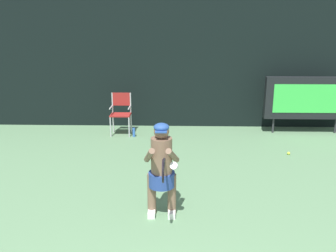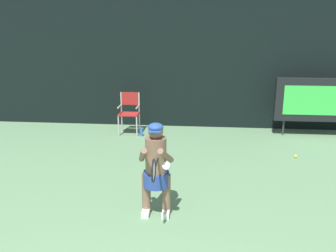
# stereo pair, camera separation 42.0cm
# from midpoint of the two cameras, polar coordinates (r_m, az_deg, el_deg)

# --- Properties ---
(backdrop_screen) EXTENTS (18.00, 0.12, 3.66)m
(backdrop_screen) POSITION_cam_midpoint_polar(r_m,az_deg,el_deg) (9.95, -0.07, 10.19)
(backdrop_screen) COLOR black
(backdrop_screen) RESTS_ON ground
(scoreboard) EXTENTS (2.20, 0.21, 1.50)m
(scoreboard) POSITION_cam_midpoint_polar(r_m,az_deg,el_deg) (9.94, 20.22, 4.20)
(scoreboard) COLOR black
(scoreboard) RESTS_ON ground
(umpire_chair) EXTENTS (0.52, 0.44, 1.08)m
(umpire_chair) POSITION_cam_midpoint_polar(r_m,az_deg,el_deg) (9.43, -8.80, 2.36)
(umpire_chair) COLOR #B7B7BC
(umpire_chair) RESTS_ON ground
(water_bottle) EXTENTS (0.07, 0.07, 0.27)m
(water_bottle) POSITION_cam_midpoint_polar(r_m,az_deg,el_deg) (9.25, -6.77, -0.99)
(water_bottle) COLOR blue
(water_bottle) RESTS_ON ground
(tennis_player) EXTENTS (0.53, 0.61, 1.42)m
(tennis_player) POSITION_cam_midpoint_polar(r_m,az_deg,el_deg) (5.25, -3.34, -6.57)
(tennis_player) COLOR white
(tennis_player) RESTS_ON ground
(tennis_racket) EXTENTS (0.03, 0.60, 0.31)m
(tennis_racket) POSITION_cam_midpoint_polar(r_m,az_deg,el_deg) (4.66, -3.37, -7.10)
(tennis_racket) COLOR black
(tennis_ball_loose) EXTENTS (0.07, 0.07, 0.07)m
(tennis_ball_loose) POSITION_cam_midpoint_polar(r_m,az_deg,el_deg) (8.31, 17.34, -4.20)
(tennis_ball_loose) COLOR #CCDB3D
(tennis_ball_loose) RESTS_ON ground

